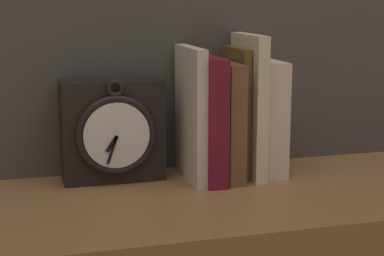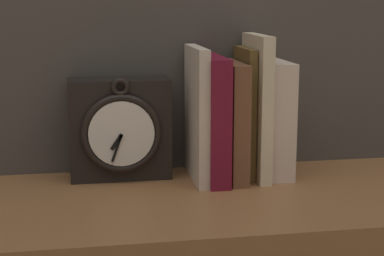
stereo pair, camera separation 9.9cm
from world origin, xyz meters
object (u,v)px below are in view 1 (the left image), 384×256
Objects in this scene: clock at (113,131)px; book_slot3_brown at (236,111)px; book_slot0_cream at (191,114)px; book_slot5_cream at (265,117)px; book_slot2_brown at (225,120)px; book_slot4_cream at (249,105)px; book_slot1_maroon at (206,118)px.

book_slot3_brown is at bearing -4.65° from clock.
book_slot5_cream is (0.14, 0.01, -0.01)m from book_slot0_cream.
book_slot2_brown is 0.82× the size of book_slot4_cream.
book_slot3_brown is at bearing 174.23° from book_slot5_cream.
book_slot2_brown is at bearing -176.27° from book_slot4_cream.
book_slot2_brown and book_slot5_cream have the same top height.
book_slot1_maroon is at bearing -163.80° from book_slot3_brown.
book_slot3_brown reaches higher than book_slot2_brown.
book_slot4_cream is at bearing 1.41° from book_slot0_cream.
book_slot5_cream is (0.05, -0.01, -0.01)m from book_slot3_brown.
book_slot2_brown is (0.19, -0.03, 0.01)m from clock.
book_slot4_cream is 0.04m from book_slot5_cream.
book_slot1_maroon is 1.06× the size of book_slot2_brown.
clock is 0.89× the size of book_slot5_cream.
book_slot2_brown is 0.05m from book_slot4_cream.
book_slot0_cream is 1.07× the size of book_slot1_maroon.
book_slot5_cream is at bearing 3.42° from book_slot0_cream.
clock is at bearing 166.34° from book_slot0_cream.
book_slot3_brown is (0.06, 0.02, 0.01)m from book_slot1_maroon.
book_slot2_brown is 0.03m from book_slot3_brown.
clock is 0.14m from book_slot0_cream.
book_slot4_cream is at bearing 4.58° from book_slot1_maroon.
book_slot5_cream is at bearing -5.77° from book_slot3_brown.
book_slot2_brown is (0.06, -0.00, -0.01)m from book_slot0_cream.
book_slot2_brown is (0.04, 0.00, -0.01)m from book_slot1_maroon.
book_slot4_cream reaches higher than clock.
clock is 0.89× the size of book_slot2_brown.
book_slot0_cream is (0.13, -0.03, 0.03)m from clock.
book_slot5_cream is (0.27, -0.02, 0.01)m from clock.
clock is 0.16m from book_slot1_maroon.
book_slot0_cream reaches higher than book_slot1_maroon.
book_slot5_cream reaches higher than clock.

